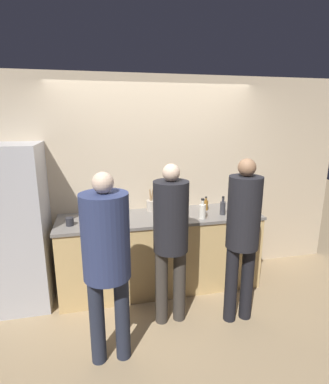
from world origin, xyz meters
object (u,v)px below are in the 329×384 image
at_px(person_center, 171,232).
at_px(person_right, 243,229).
at_px(cup_black, 70,222).
at_px(refrigerator, 11,228).
at_px(bottle_amber, 206,205).
at_px(person_left, 106,252).
at_px(utensil_crock, 151,205).
at_px(fruit_bowl, 173,212).
at_px(bottle_dark, 223,207).
at_px(bottle_clear, 202,211).

xyz_separation_m(person_center, person_right, (0.70, -0.13, 0.01)).
xyz_separation_m(person_right, cup_black, (-1.70, 0.71, -0.03)).
height_order(refrigerator, cup_black, refrigerator).
distance_m(refrigerator, bottle_amber, 2.29).
xyz_separation_m(refrigerator, cup_black, (0.63, -0.13, 0.07)).
xyz_separation_m(person_left, bottle_amber, (1.30, 1.16, -0.03)).
height_order(person_right, cup_black, person_right).
bearing_deg(person_center, utensil_crock, 91.98).
bearing_deg(utensil_crock, fruit_bowl, -49.48).
bearing_deg(utensil_crock, person_center, -88.02).
height_order(person_left, utensil_crock, person_left).
distance_m(refrigerator, fruit_bowl, 1.82).
xyz_separation_m(bottle_dark, cup_black, (-1.79, 0.02, -0.05)).
bearing_deg(person_right, refrigerator, 160.39).
xyz_separation_m(refrigerator, bottle_clear, (2.13, -0.23, 0.12)).
xyz_separation_m(person_right, bottle_amber, (-0.05, 0.91, -0.01)).
distance_m(utensil_crock, cup_black, 1.02).
relative_size(person_right, fruit_bowl, 5.90).
distance_m(person_center, bottle_dark, 0.96).
height_order(bottle_amber, bottle_clear, bottle_clear).
distance_m(refrigerator, bottle_dark, 2.43).
relative_size(fruit_bowl, bottle_dark, 1.27).
distance_m(bottle_clear, cup_black, 1.50).
relative_size(person_center, bottle_dark, 7.29).
xyz_separation_m(person_left, person_center, (0.64, 0.39, -0.04)).
height_order(person_right, bottle_dark, person_right).
bearing_deg(cup_black, bottle_clear, -3.99).
bearing_deg(person_left, utensil_crock, 64.62).
bearing_deg(fruit_bowl, person_left, -128.60).
relative_size(refrigerator, person_right, 1.06).
height_order(bottle_clear, cup_black, bottle_clear).
bearing_deg(fruit_bowl, refrigerator, 178.15).
xyz_separation_m(bottle_amber, bottle_clear, (-0.16, -0.30, 0.03)).
relative_size(person_left, cup_black, 18.74).
xyz_separation_m(person_center, bottle_clear, (0.50, 0.47, 0.04)).
xyz_separation_m(person_center, utensil_crock, (-0.03, 0.89, 0.01)).
distance_m(person_left, person_center, 0.75).
distance_m(person_center, bottle_clear, 0.68).
height_order(refrigerator, person_right, refrigerator).
distance_m(refrigerator, person_left, 1.48).
distance_m(person_left, utensil_crock, 1.42).
distance_m(person_right, cup_black, 1.85).
relative_size(fruit_bowl, cup_black, 3.23).
height_order(person_left, bottle_dark, person_left).
bearing_deg(bottle_dark, person_center, -145.12).
bearing_deg(fruit_bowl, person_right, -56.10).
bearing_deg(bottle_clear, bottle_dark, 15.93).
xyz_separation_m(bottle_clear, bottle_dark, (0.29, 0.08, -0.01)).
height_order(person_center, cup_black, person_center).
distance_m(bottle_clear, bottle_dark, 0.30).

